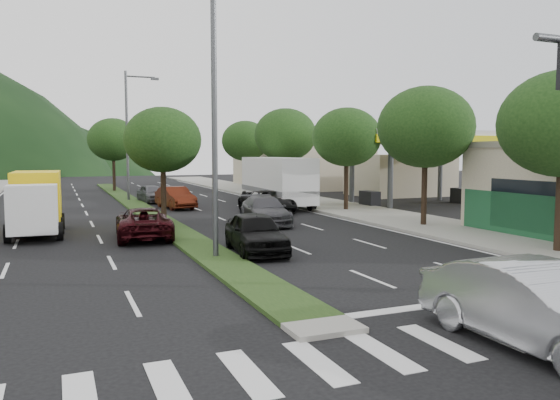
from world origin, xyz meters
name	(u,v)px	position (x,y,z in m)	size (l,w,h in m)	color
ground	(314,324)	(0.00, 0.00, 0.00)	(160.00, 160.00, 0.00)	black
sidewalk_right	(318,203)	(12.50, 25.00, 0.07)	(5.00, 90.00, 0.15)	gray
median	(138,206)	(0.00, 28.00, 0.06)	(1.60, 56.00, 0.12)	#183212
crosswalk	(361,355)	(0.00, -2.00, 0.01)	(19.00, 2.20, 0.01)	silver
gas_canopy	(418,140)	(19.00, 22.00, 4.65)	(12.20, 8.20, 5.25)	silver
bldg_right_far	(299,163)	(19.50, 44.00, 2.60)	(10.00, 16.00, 5.20)	beige
tree_r_b	(426,127)	(12.00, 12.00, 5.04)	(4.80, 4.80, 6.94)	black
tree_r_c	(347,137)	(12.00, 20.00, 4.75)	(4.40, 4.40, 6.48)	black
tree_r_d	(285,135)	(12.00, 30.00, 5.18)	(5.00, 5.00, 7.17)	black
tree_r_e	(245,141)	(12.00, 40.00, 4.89)	(4.60, 4.60, 6.71)	black
tree_med_near	(163,140)	(0.00, 18.00, 4.43)	(4.00, 4.00, 6.02)	black
tree_med_far	(113,140)	(0.00, 44.00, 5.01)	(4.80, 4.80, 6.94)	black
streetlight_near	(220,101)	(0.21, 8.00, 5.58)	(2.60, 0.25, 10.00)	#47494C
streetlight_mid	(130,129)	(0.21, 33.00, 5.58)	(2.60, 0.25, 10.00)	#47494C
sedan_silver	(537,307)	(3.31, -3.00, 0.83)	(1.75, 5.02, 1.65)	#ADAFB5
suv_maroon	(143,223)	(-1.68, 13.72, 0.69)	(2.29, 4.96, 1.38)	black
car_queue_a	(256,233)	(1.73, 8.62, 0.77)	(1.81, 4.51, 1.54)	black
car_queue_b	(265,211)	(4.94, 16.11, 0.73)	(2.05, 5.04, 1.46)	#424246
car_queue_c	(175,198)	(2.26, 26.11, 0.73)	(1.55, 4.44, 1.46)	#561C0E
car_queue_d	(267,202)	(7.02, 21.11, 0.70)	(2.31, 5.01, 1.39)	black
car_queue_e	(152,194)	(1.50, 31.11, 0.68)	(1.61, 4.00, 1.36)	#535258
box_truck	(36,205)	(-6.06, 16.81, 1.37)	(2.44, 5.92, 2.89)	silver
motorhome	(277,181)	(9.00, 24.43, 1.83)	(3.16, 9.04, 3.43)	white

